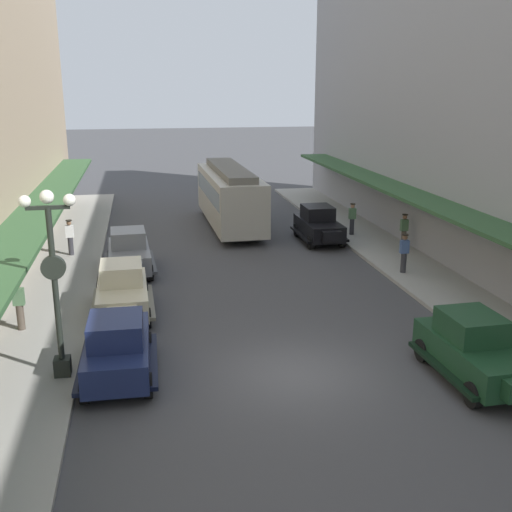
{
  "coord_description": "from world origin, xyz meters",
  "views": [
    {
      "loc": [
        -4.01,
        -15.21,
        7.91
      ],
      "look_at": [
        0.0,
        6.0,
        1.8
      ],
      "focal_mm": 42.86,
      "sensor_mm": 36.0,
      "label": 1
    }
  ],
  "objects": [
    {
      "name": "ground_plane",
      "position": [
        0.0,
        0.0,
        0.0
      ],
      "size": [
        200.0,
        200.0,
        0.0
      ],
      "primitive_type": "plane",
      "color": "#424244"
    },
    {
      "name": "sidewalk_left",
      "position": [
        -7.5,
        0.0,
        0.07
      ],
      "size": [
        3.0,
        60.0,
        0.15
      ],
      "primitive_type": "cube",
      "color": "#99968E",
      "rests_on": "ground"
    },
    {
      "name": "parked_car_0",
      "position": [
        -4.86,
        5.63,
        0.94
      ],
      "size": [
        2.2,
        4.28,
        1.84
      ],
      "color": "beige",
      "rests_on": "ground"
    },
    {
      "name": "parked_car_1",
      "position": [
        -4.89,
        0.75,
        0.94
      ],
      "size": [
        2.2,
        4.28,
        1.84
      ],
      "color": "#19234C",
      "rests_on": "ground"
    },
    {
      "name": "parked_car_2",
      "position": [
        4.88,
        14.4,
        0.94
      ],
      "size": [
        2.16,
        4.27,
        1.84
      ],
      "color": "black",
      "rests_on": "ground"
    },
    {
      "name": "parked_car_3",
      "position": [
        4.72,
        -1.19,
        0.94
      ],
      "size": [
        2.23,
        4.29,
        1.84
      ],
      "color": "#193D23",
      "rests_on": "ground"
    },
    {
      "name": "parked_car_4",
      "position": [
        -4.68,
        10.73,
        0.94
      ],
      "size": [
        2.27,
        4.31,
        1.84
      ],
      "color": "slate",
      "rests_on": "ground"
    },
    {
      "name": "streetcar",
      "position": [
        0.86,
        18.46,
        1.9
      ],
      "size": [
        2.69,
        9.65,
        3.46
      ],
      "color": "#ADA899",
      "rests_on": "ground"
    },
    {
      "name": "lamp_post_with_clock",
      "position": [
        -6.4,
        0.87,
        2.99
      ],
      "size": [
        1.42,
        0.44,
        5.16
      ],
      "color": "black",
      "rests_on": "sidewalk_left"
    },
    {
      "name": "fire_hydrant",
      "position": [
        6.35,
        1.48,
        0.56
      ],
      "size": [
        0.24,
        0.24,
        0.82
      ],
      "color": "#B21E19",
      "rests_on": "sidewalk_right"
    },
    {
      "name": "pedestrian_0",
      "position": [
        8.46,
        11.88,
        1.01
      ],
      "size": [
        0.36,
        0.28,
        1.67
      ],
      "color": "#4C4238",
      "rests_on": "sidewalk_right"
    },
    {
      "name": "pedestrian_1",
      "position": [
        -8.1,
        4.49,
        1.01
      ],
      "size": [
        0.36,
        0.28,
        1.67
      ],
      "color": "#4C4238",
      "rests_on": "sidewalk_left"
    },
    {
      "name": "pedestrian_2",
      "position": [
        6.89,
        14.96,
        1.01
      ],
      "size": [
        0.36,
        0.28,
        1.67
      ],
      "color": "#2D2D33",
      "rests_on": "sidewalk_right"
    },
    {
      "name": "pedestrian_3",
      "position": [
        6.77,
        8.06,
        1.01
      ],
      "size": [
        0.36,
        0.28,
        1.67
      ],
      "color": "#2D2D33",
      "rests_on": "sidewalk_right"
    },
    {
      "name": "pedestrian_4",
      "position": [
        -7.41,
        13.56,
        1.01
      ],
      "size": [
        0.36,
        0.28,
        1.67
      ],
      "color": "#2D2D33",
      "rests_on": "sidewalk_left"
    }
  ]
}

